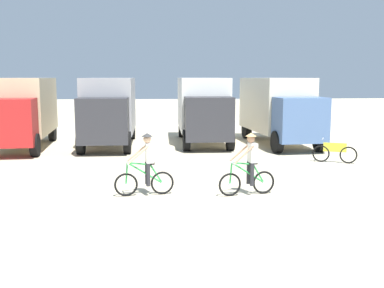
% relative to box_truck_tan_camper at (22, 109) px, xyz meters
% --- Properties ---
extents(ground_plane, '(120.00, 120.00, 0.00)m').
position_rel_box_truck_tan_camper_xyz_m(ground_plane, '(7.75, -11.18, -1.87)').
color(ground_plane, beige).
extents(box_truck_tan_camper, '(2.89, 6.91, 3.35)m').
position_rel_box_truck_tan_camper_xyz_m(box_truck_tan_camper, '(0.00, 0.00, 0.00)').
color(box_truck_tan_camper, '#CCB78E').
rests_on(box_truck_tan_camper, ground).
extents(box_truck_grey_hauler, '(2.49, 6.79, 3.35)m').
position_rel_box_truck_tan_camper_xyz_m(box_truck_grey_hauler, '(4.07, 0.56, 0.00)').
color(box_truck_grey_hauler, '#9E9EA3').
rests_on(box_truck_grey_hauler, ground).
extents(box_truck_white_box, '(2.41, 6.75, 3.35)m').
position_rel_box_truck_tan_camper_xyz_m(box_truck_white_box, '(8.85, 1.14, 0.00)').
color(box_truck_white_box, white).
rests_on(box_truck_white_box, ground).
extents(box_truck_cream_rv, '(2.95, 6.93, 3.35)m').
position_rel_box_truck_tan_camper_xyz_m(box_truck_cream_rv, '(12.63, 0.38, 0.00)').
color(box_truck_cream_rv, beige).
rests_on(box_truck_cream_rv, ground).
extents(cyclist_orange_shirt, '(1.72, 0.53, 1.82)m').
position_rel_box_truck_tan_camper_xyz_m(cyclist_orange_shirt, '(6.20, -9.50, -1.03)').
color(cyclist_orange_shirt, black).
rests_on(cyclist_orange_shirt, ground).
extents(cyclist_cowboy_hat, '(1.71, 0.56, 1.82)m').
position_rel_box_truck_tan_camper_xyz_m(cyclist_cowboy_hat, '(9.17, -9.66, -1.03)').
color(cyclist_cowboy_hat, black).
rests_on(cyclist_cowboy_hat, ground).
extents(bicycle_spare, '(1.61, 0.79, 0.97)m').
position_rel_box_truck_tan_camper_xyz_m(bicycle_spare, '(13.56, -4.90, -1.48)').
color(bicycle_spare, black).
rests_on(bicycle_spare, ground).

